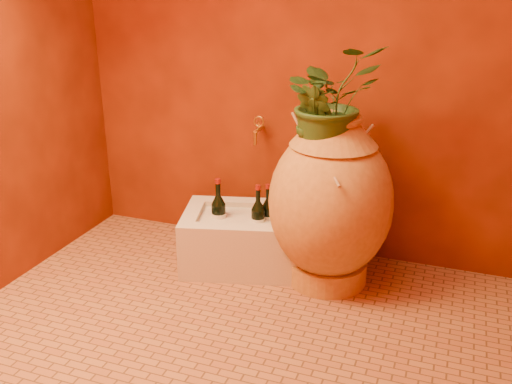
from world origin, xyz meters
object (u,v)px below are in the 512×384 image
at_px(wine_bottle_b, 258,220).
at_px(stone_basin, 246,240).
at_px(wine_bottle_a, 219,216).
at_px(wall_tap, 258,129).
at_px(amphora, 330,202).
at_px(wine_bottle_c, 268,217).

bearing_deg(wine_bottle_b, stone_basin, 170.80).
height_order(wine_bottle_a, wall_tap, wall_tap).
distance_m(amphora, wine_bottle_b, 0.42).
bearing_deg(wine_bottle_b, amphora, -0.56).
relative_size(wine_bottle_a, wine_bottle_b, 1.06).
xyz_separation_m(amphora, wine_bottle_b, (-0.39, 0.00, -0.16)).
relative_size(amphora, wine_bottle_a, 2.72).
bearing_deg(wall_tap, wine_bottle_b, -70.15).
relative_size(amphora, stone_basin, 1.18).
relative_size(wine_bottle_b, wall_tap, 2.09).
relative_size(stone_basin, wine_bottle_b, 2.45).
bearing_deg(wall_tap, wine_bottle_a, -111.42).
distance_m(wine_bottle_c, wall_tap, 0.49).
height_order(wine_bottle_c, wall_tap, wall_tap).
bearing_deg(wine_bottle_b, wine_bottle_a, -172.78).
xyz_separation_m(wine_bottle_b, wine_bottle_c, (0.03, 0.07, -0.01)).
height_order(amphora, wine_bottle_c, amphora).
height_order(amphora, wall_tap, amphora).
bearing_deg(wine_bottle_a, wine_bottle_c, 21.05).
bearing_deg(amphora, wine_bottle_a, -177.76).
distance_m(wine_bottle_b, wine_bottle_c, 0.08).
bearing_deg(wine_bottle_a, wall_tap, 68.58).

